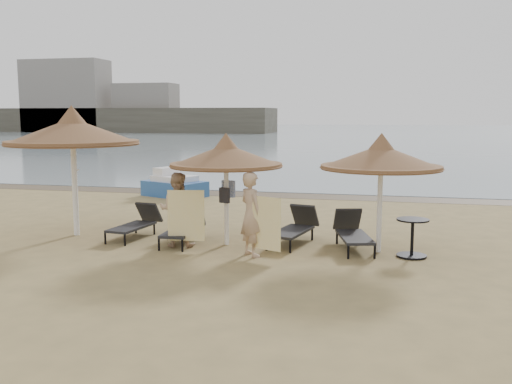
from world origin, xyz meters
The scene contains 22 objects.
ground centered at (0.00, 0.00, 0.00)m, with size 160.00×160.00×0.00m, color #96804B.
sea centered at (0.00, 80.00, 0.01)m, with size 200.00×140.00×0.03m, color gray.
wet_sand_strip centered at (0.00, 9.40, 0.00)m, with size 200.00×1.60×0.01m, color brown.
far_shore centered at (-25.10, 77.82, 2.91)m, with size 150.00×54.80×12.00m.
palapa_left centered at (-4.36, 1.14, 2.61)m, with size 3.31×3.31×3.28m.
palapa_center centered at (-0.33, 0.98, 2.10)m, with size 2.66×2.66×2.63m.
palapa_right centered at (3.18, 1.04, 2.12)m, with size 2.68×2.68×2.66m.
lounger_far_left centered at (-2.76, 1.28, 0.36)m, with size 0.81×1.86×0.80m.
lounger_near_left centered at (-1.41, 1.03, 0.37)m, with size 0.67×1.86×0.82m.
lounger_near_right centered at (1.21, 1.55, 0.38)m, with size 1.02×2.00×0.86m.
lounger_far_right centered at (2.58, 1.31, 0.38)m, with size 1.08×1.98×0.84m.
side_table centered at (3.89, 0.75, 0.39)m, with size 0.69×0.69×0.83m.
person_left centered at (-1.40, 0.55, 1.01)m, with size 0.92×0.60×2.01m, color tan.
person_right centered at (0.49, 0.06, 1.07)m, with size 0.98×0.64×2.13m, color tan.
towel_left centered at (-1.05, 0.20, 0.80)m, with size 0.81×0.19×1.16m.
towel_right centered at (0.84, -0.19, 0.78)m, with size 0.76×0.33×1.13m.
bag_patterned centered at (-0.33, 1.16, 1.30)m, with size 0.33×0.16×0.40m.
bag_dark centered at (-0.33, 0.82, 1.20)m, with size 0.26×0.16×0.35m.
pedal_boat centered at (-4.47, 8.25, 0.39)m, with size 2.63×2.15×1.06m.
buoy_left centered at (-5.41, 25.15, 0.17)m, with size 0.33×0.33×0.33m, color #D0CC15.
buoy_mid centered at (2.64, 28.93, 0.16)m, with size 0.31×0.31×0.31m, color #D0CC15.
buoy_extra centered at (-6.72, 22.90, 0.16)m, with size 0.32×0.32×0.32m, color #D0CC15.
Camera 1 is at (3.33, -11.72, 3.07)m, focal length 40.00 mm.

